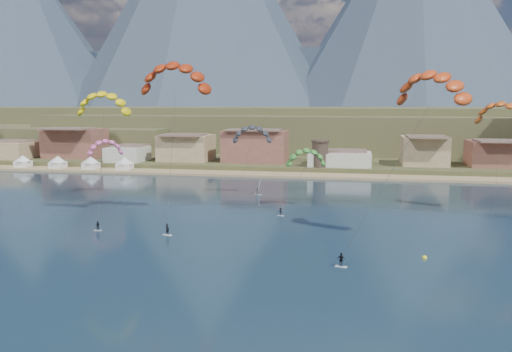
# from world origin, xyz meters

# --- Properties ---
(ground) EXTENTS (2400.00, 2400.00, 0.00)m
(ground) POSITION_xyz_m (0.00, 0.00, 0.00)
(ground) COLOR black
(ground) RESTS_ON ground
(beach) EXTENTS (2200.00, 12.00, 0.90)m
(beach) POSITION_xyz_m (0.00, 106.00, 0.25)
(beach) COLOR tan
(beach) RESTS_ON ground
(land) EXTENTS (2200.00, 900.00, 4.00)m
(land) POSITION_xyz_m (0.00, 560.00, 0.00)
(land) COLOR brown
(land) RESTS_ON ground
(foothills) EXTENTS (940.00, 210.00, 18.00)m
(foothills) POSITION_xyz_m (22.39, 232.47, 9.08)
(foothills) COLOR brown
(foothills) RESTS_ON ground
(mountain_ridge) EXTENTS (2060.00, 480.00, 400.00)m
(mountain_ridge) POSITION_xyz_m (-14.60, 823.65, 150.31)
(mountain_ridge) COLOR #303D51
(mountain_ridge) RESTS_ON ground
(town) EXTENTS (400.00, 24.00, 12.00)m
(town) POSITION_xyz_m (-40.00, 122.00, 8.00)
(town) COLOR silver
(town) RESTS_ON ground
(watchtower) EXTENTS (5.82, 5.82, 8.60)m
(watchtower) POSITION_xyz_m (5.00, 114.00, 6.37)
(watchtower) COLOR #47382D
(watchtower) RESTS_ON ground
(beach_tents) EXTENTS (43.40, 6.40, 5.00)m
(beach_tents) POSITION_xyz_m (-76.25, 106.00, 3.71)
(beach_tents) COLOR white
(beach_tents) RESTS_ON ground
(kitesurfer_red) EXTENTS (14.12, 15.96, 31.43)m
(kitesurfer_red) POSITION_xyz_m (-17.00, 40.83, 27.58)
(kitesurfer_red) COLOR silver
(kitesurfer_red) RESTS_ON ground
(kitesurfer_yellow) EXTENTS (11.00, 12.16, 25.38)m
(kitesurfer_yellow) POSITION_xyz_m (-30.27, 38.40, 22.64)
(kitesurfer_yellow) COLOR silver
(kitesurfer_yellow) RESTS_ON ground
(kitesurfer_orange) EXTENTS (19.79, 19.73, 30.55)m
(kitesurfer_orange) POSITION_xyz_m (27.23, 30.30, 25.08)
(kitesurfer_orange) COLOR silver
(kitesurfer_orange) RESTS_ON ground
(kitesurfer_green) EXTENTS (9.48, 11.47, 14.71)m
(kitesurfer_green) POSITION_xyz_m (6.02, 55.82, 11.38)
(kitesurfer_green) COLOR silver
(kitesurfer_green) RESTS_ON ground
(distant_kite_pink) EXTENTS (9.18, 7.99, 15.50)m
(distant_kite_pink) POSITION_xyz_m (-43.43, 64.37, 12.23)
(distant_kite_pink) COLOR #262626
(distant_kite_pink) RESTS_ON ground
(distant_kite_dark) EXTENTS (10.20, 6.70, 18.75)m
(distant_kite_dark) POSITION_xyz_m (-7.98, 68.56, 15.58)
(distant_kite_dark) COLOR #262626
(distant_kite_dark) RESTS_ON ground
(distant_kite_orange) EXTENTS (10.88, 8.76, 23.96)m
(distant_kite_orange) POSITION_xyz_m (44.07, 57.67, 20.94)
(distant_kite_orange) COLOR #262626
(distant_kite_orange) RESTS_ON ground
(windsurfer) EXTENTS (2.37, 2.42, 3.81)m
(windsurfer) POSITION_xyz_m (-6.97, 70.87, 1.21)
(windsurfer) COLOR silver
(windsurfer) RESTS_ON ground
(buoy) EXTENTS (0.69, 0.69, 0.69)m
(buoy) POSITION_xyz_m (26.35, 22.72, 0.12)
(buoy) COLOR #FDF11A
(buoy) RESTS_ON ground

